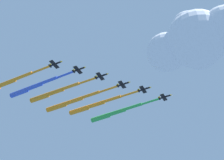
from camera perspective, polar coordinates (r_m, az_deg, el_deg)
jet_lead at (r=270.83m, az=0.61°, el=-4.99°), size 63.20×9.63×3.83m
jet_port_inner at (r=267.39m, az=-2.66°, el=-3.84°), size 64.06×8.70×3.79m
jet_starboard_inner at (r=264.04m, az=-6.09°, el=-3.27°), size 66.09×9.33×3.78m
jet_port_mid at (r=261.31m, az=-8.81°, el=-1.87°), size 61.67×8.82×3.79m
jet_starboard_mid at (r=259.66m, az=-11.92°, el=-1.03°), size 60.68×9.99×3.84m
jet_port_outer at (r=260.20m, az=-15.98°, el=-0.53°), size 66.57×10.18×3.84m
cloud_puff at (r=228.13m, az=12.85°, el=6.03°), size 61.92×42.01×38.34m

